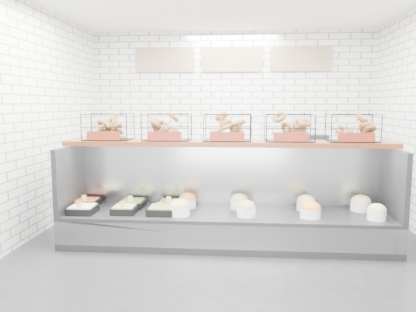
{
  "coord_description": "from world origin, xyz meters",
  "views": [
    {
      "loc": [
        0.16,
        -4.58,
        1.71
      ],
      "look_at": [
        -0.24,
        0.45,
        1.07
      ],
      "focal_mm": 35.0,
      "sensor_mm": 36.0,
      "label": 1
    }
  ],
  "objects": [
    {
      "name": "ground",
      "position": [
        0.0,
        0.0,
        0.0
      ],
      "size": [
        5.5,
        5.5,
        0.0
      ],
      "primitive_type": "plane",
      "color": "black",
      "rests_on": "ground"
    },
    {
      "name": "room_shell",
      "position": [
        0.0,
        0.6,
        2.06
      ],
      "size": [
        5.02,
        5.51,
        3.01
      ],
      "color": "silver",
      "rests_on": "ground"
    },
    {
      "name": "display_case",
      "position": [
        -0.0,
        0.34,
        0.33
      ],
      "size": [
        4.0,
        0.9,
        1.2
      ],
      "color": "black",
      "rests_on": "ground"
    },
    {
      "name": "bagel_shelf",
      "position": [
        0.0,
        0.52,
        1.39
      ],
      "size": [
        4.1,
        0.5,
        0.4
      ],
      "color": "#4B1F10",
      "rests_on": "display_case"
    },
    {
      "name": "prep_counter",
      "position": [
        -0.0,
        2.43,
        0.47
      ],
      "size": [
        4.0,
        0.6,
        1.2
      ],
      "color": "#93969B",
      "rests_on": "ground"
    }
  ]
}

